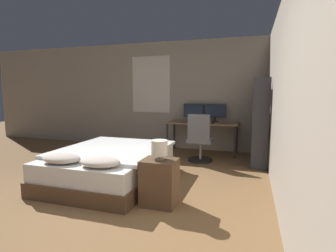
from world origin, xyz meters
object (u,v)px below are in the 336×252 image
at_px(desk, 202,126).
at_px(computer_mouse, 213,123).
at_px(monitor_right, 215,112).
at_px(monitor_left, 194,111).
at_px(keyboard, 201,123).
at_px(nightstand, 159,182).
at_px(bed, 110,165).
at_px(office_chair, 200,142).
at_px(bookshelf, 260,118).
at_px(bedside_lamp, 159,148).

height_order(desk, computer_mouse, computer_mouse).
height_order(desk, monitor_right, monitor_right).
height_order(monitor_left, keyboard, monitor_left).
relative_size(nightstand, monitor_right, 1.18).
height_order(bed, office_chair, office_chair).
relative_size(desk, monitor_left, 3.29).
height_order(keyboard, bookshelf, bookshelf).
relative_size(monitor_right, office_chair, 0.50).
bearing_deg(computer_mouse, bookshelf, -26.89).
height_order(bedside_lamp, monitor_right, monitor_right).
distance_m(bedside_lamp, monitor_right, 3.27).
xyz_separation_m(desk, computer_mouse, (0.28, -0.23, 0.10)).
bearing_deg(bookshelf, nightstand, -118.70).
height_order(nightstand, keyboard, keyboard).
xyz_separation_m(monitor_right, computer_mouse, (0.02, -0.47, -0.22)).
bearing_deg(bookshelf, office_chair, -177.03).
bearing_deg(bed, monitor_left, 73.29).
distance_m(keyboard, office_chair, 0.66).
xyz_separation_m(monitor_left, office_chair, (0.36, -1.02, -0.57)).
bearing_deg(bedside_lamp, keyboard, 90.08).
bearing_deg(bedside_lamp, bookshelf, 61.30).
bearing_deg(computer_mouse, keyboard, 180.00).
bearing_deg(desk, bed, -113.67).
bearing_deg(bedside_lamp, bed, 150.28).
xyz_separation_m(bed, bedside_lamp, (1.06, -0.61, 0.48)).
distance_m(monitor_left, computer_mouse, 0.75).
relative_size(nightstand, monitor_left, 1.18).
xyz_separation_m(bedside_lamp, desk, (-0.00, 3.02, -0.09)).
xyz_separation_m(keyboard, bookshelf, (1.26, -0.50, 0.19)).
bearing_deg(bookshelf, bed, -143.97).
relative_size(bed, bookshelf, 1.21).
distance_m(desk, office_chair, 0.83).
distance_m(monitor_right, keyboard, 0.58).
height_order(monitor_left, bookshelf, bookshelf).
relative_size(desk, office_chair, 1.66).
bearing_deg(desk, monitor_right, 42.04).
distance_m(monitor_right, office_chair, 1.18).
distance_m(nightstand, office_chair, 2.23).
bearing_deg(nightstand, bookshelf, 61.30).
relative_size(computer_mouse, office_chair, 0.07).
xyz_separation_m(nightstand, bedside_lamp, (0.00, 0.00, 0.45)).
relative_size(bed, monitor_left, 4.14).
xyz_separation_m(bedside_lamp, monitor_right, (0.26, 3.25, 0.23)).
xyz_separation_m(desk, keyboard, (0.00, -0.23, 0.09)).
distance_m(monitor_right, bookshelf, 1.39).
distance_m(monitor_left, office_chair, 1.23).
distance_m(bedside_lamp, computer_mouse, 2.80).
xyz_separation_m(bed, nightstand, (1.06, -0.61, 0.03)).
bearing_deg(keyboard, bookshelf, -21.51).
bearing_deg(bed, keyboard, 64.12).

